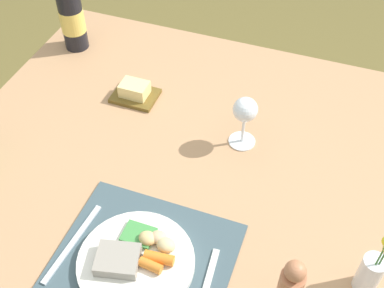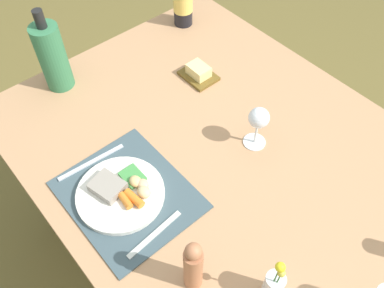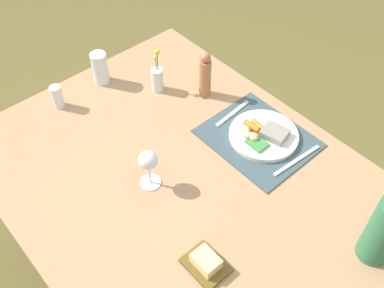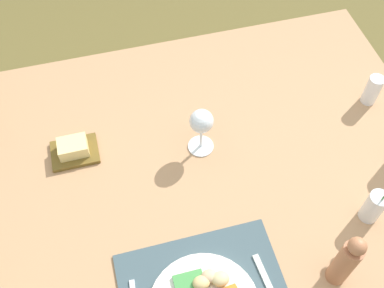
{
  "view_description": "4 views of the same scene",
  "coord_description": "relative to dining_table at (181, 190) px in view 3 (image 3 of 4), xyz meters",
  "views": [
    {
      "loc": [
        0.23,
        -0.8,
        1.68
      ],
      "look_at": [
        -0.04,
        -0.06,
        0.85
      ],
      "focal_mm": 45.44,
      "sensor_mm": 36.0,
      "label": 1
    },
    {
      "loc": [
        0.52,
        -0.58,
        1.75
      ],
      "look_at": [
        -0.06,
        -0.08,
        0.77
      ],
      "focal_mm": 37.89,
      "sensor_mm": 36.0,
      "label": 2
    },
    {
      "loc": [
        -0.73,
        0.6,
        1.94
      ],
      "look_at": [
        0.03,
        -0.08,
        0.8
      ],
      "focal_mm": 41.69,
      "sensor_mm": 36.0,
      "label": 3
    },
    {
      "loc": [
        -0.17,
        -0.61,
        1.81
      ],
      "look_at": [
        0.01,
        0.08,
        0.79
      ],
      "focal_mm": 43.26,
      "sensor_mm": 36.0,
      "label": 4
    }
  ],
  "objects": [
    {
      "name": "ground_plane",
      "position": [
        0.0,
        0.0,
        -0.64
      ],
      "size": [
        8.0,
        8.0,
        0.0
      ],
      "primitive_type": "plane",
      "color": "brown"
    },
    {
      "name": "dining_table",
      "position": [
        0.0,
        0.0,
        0.0
      ],
      "size": [
        1.41,
        1.08,
        0.73
      ],
      "color": "tan",
      "rests_on": "ground_plane"
    },
    {
      "name": "placemat",
      "position": [
        -0.06,
        -0.32,
        0.09
      ],
      "size": [
        0.38,
        0.32,
        0.01
      ],
      "primitive_type": "cube",
      "color": "#3E5259",
      "rests_on": "dining_table"
    },
    {
      "name": "dinner_plate",
      "position": [
        -0.07,
        -0.34,
        0.11
      ],
      "size": [
        0.26,
        0.26,
        0.05
      ],
      "color": "white",
      "rests_on": "placemat"
    },
    {
      "name": "fork",
      "position": [
        -0.23,
        -0.34,
        0.1
      ],
      "size": [
        0.03,
        0.22,
        0.0
      ],
      "primitive_type": "cube",
      "rotation": [
        0.0,
        0.0,
        -0.08
      ],
      "color": "silver",
      "rests_on": "placemat"
    },
    {
      "name": "knife",
      "position": [
        0.09,
        -0.34,
        0.1
      ],
      "size": [
        0.03,
        0.19,
        0.0
      ],
      "primitive_type": "cube",
      "rotation": [
        0.0,
        0.0,
        0.08
      ],
      "color": "silver",
      "rests_on": "placemat"
    },
    {
      "name": "wine_glass",
      "position": [
        0.04,
        0.1,
        0.2
      ],
      "size": [
        0.07,
        0.07,
        0.15
      ],
      "color": "white",
      "rests_on": "dining_table"
    },
    {
      "name": "salt_shaker",
      "position": [
        0.58,
        0.13,
        0.14
      ],
      "size": [
        0.04,
        0.04,
        0.1
      ],
      "primitive_type": "cylinder",
      "color": "white",
      "rests_on": "dining_table"
    },
    {
      "name": "flower_vase",
      "position": [
        0.4,
        -0.22,
        0.15
      ],
      "size": [
        0.05,
        0.05,
        0.19
      ],
      "color": "silver",
      "rests_on": "dining_table"
    },
    {
      "name": "pepper_mill",
      "position": [
        0.25,
        -0.34,
        0.18
      ],
      "size": [
        0.05,
        0.05,
        0.2
      ],
      "color": "#B46F49",
      "rests_on": "dining_table"
    },
    {
      "name": "water_tumbler",
      "position": [
        0.59,
        -0.08,
        0.15
      ],
      "size": [
        0.07,
        0.07,
        0.14
      ],
      "color": "silver",
      "rests_on": "dining_table"
    },
    {
      "name": "butter_dish",
      "position": [
        -0.3,
        0.17,
        0.11
      ],
      "size": [
        0.13,
        0.1,
        0.05
      ],
      "color": "brown",
      "rests_on": "dining_table"
    }
  ]
}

